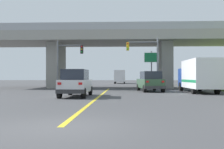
{
  "coord_description": "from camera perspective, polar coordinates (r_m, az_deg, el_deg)",
  "views": [
    {
      "loc": [
        1.86,
        -7.69,
        1.48
      ],
      "look_at": [
        0.82,
        15.45,
        1.68
      ],
      "focal_mm": 42.61,
      "sensor_mm": 36.0,
      "label": 1
    }
  ],
  "objects": [
    {
      "name": "suv_crossing",
      "position": [
        26.99,
        8.18,
        -1.48
      ],
      "size": [
        2.5,
        4.86,
        2.02
      ],
      "rotation": [
        0.0,
        0.0,
        0.11
      ],
      "color": "#2D4C33",
      "rests_on": "ground"
    },
    {
      "name": "highway_sign",
      "position": [
        32.68,
        8.48,
        2.9
      ],
      "size": [
        1.78,
        0.17,
        4.6
      ],
      "color": "#56595E",
      "rests_on": "ground"
    },
    {
      "name": "traffic_signal_nearside",
      "position": [
        30.93,
        7.58,
        4.04
      ],
      "size": [
        3.69,
        0.36,
        6.04
      ],
      "color": "slate",
      "rests_on": "ground"
    },
    {
      "name": "ground",
      "position": [
        35.66,
        -0.42,
        -2.88
      ],
      "size": [
        160.0,
        160.0,
        0.0
      ],
      "primitive_type": "plane",
      "color": "#424244"
    },
    {
      "name": "traffic_signal_farside",
      "position": [
        30.94,
        -9.8,
        3.53
      ],
      "size": [
        3.05,
        0.36,
        5.71
      ],
      "color": "#56595E",
      "rests_on": "ground"
    },
    {
      "name": "suv_lead",
      "position": [
        19.98,
        -7.73,
        -1.83
      ],
      "size": [
        1.93,
        4.77,
        2.02
      ],
      "color": "silver",
      "rests_on": "ground"
    },
    {
      "name": "lane_divider_stripe",
      "position": [
        20.38,
        -2.69,
        -4.65
      ],
      "size": [
        0.2,
        25.1,
        0.01
      ],
      "primitive_type": "cube",
      "color": "yellow",
      "rests_on": "ground"
    },
    {
      "name": "box_truck",
      "position": [
        26.24,
        18.07,
        -0.18
      ],
      "size": [
        2.33,
        7.45,
        3.05
      ],
      "color": "navy",
      "rests_on": "ground"
    },
    {
      "name": "overpass_bridge",
      "position": [
        35.9,
        -0.42,
        6.52
      ],
      "size": [
        34.12,
        8.04,
        8.05
      ],
      "color": "gray",
      "rests_on": "ground"
    },
    {
      "name": "semi_truck_distant",
      "position": [
        58.59,
        1.67,
        -0.43
      ],
      "size": [
        2.33,
        6.55,
        2.91
      ],
      "color": "silver",
      "rests_on": "ground"
    }
  ]
}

